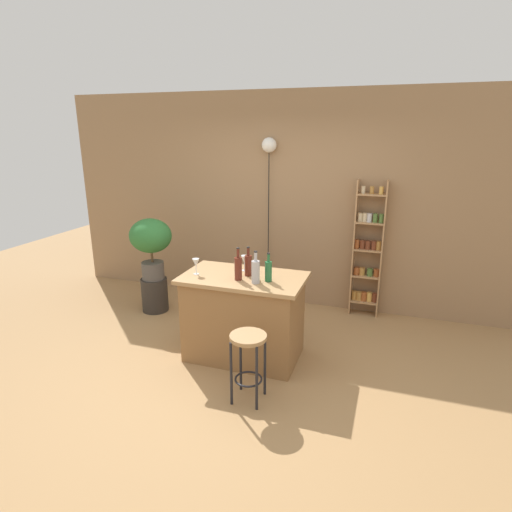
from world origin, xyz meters
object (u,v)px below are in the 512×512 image
object	(u,v)px
plant_stool	(155,294)
wine_glass_left	(196,263)
spice_shelf	(367,253)
bottle_spirits_clear	(268,271)
pendant_globe_light	(269,149)
bottle_olive_oil	(248,265)
bottle_wine_red	(256,271)
wine_glass_center	(244,260)
potted_plant	(151,240)
bottle_soda_blue	(238,268)
bar_stool	(248,352)

from	to	relation	value
plant_stool	wine_glass_left	distance (m)	1.55
spice_shelf	wine_glass_left	distance (m)	2.25
bottle_spirits_clear	pendant_globe_light	size ratio (longest dim) A/B	0.13
bottle_olive_oil	bottle_spirits_clear	world-z (taller)	bottle_olive_oil
bottle_wine_red	wine_glass_center	world-z (taller)	bottle_wine_red
plant_stool	wine_glass_center	size ratio (longest dim) A/B	2.72
spice_shelf	wine_glass_center	distance (m)	1.77
plant_stool	bottle_spirits_clear	distance (m)	2.12
plant_stool	bottle_wine_red	world-z (taller)	bottle_wine_red
potted_plant	bottle_spirits_clear	bearing A→B (deg)	-23.67
plant_stool	pendant_globe_light	bearing A→B (deg)	31.46
potted_plant	bottle_spirits_clear	size ratio (longest dim) A/B	2.79
bottle_soda_blue	bottle_spirits_clear	xyz separation A→B (m)	(0.29, 0.06, -0.02)
spice_shelf	bottle_olive_oil	distance (m)	1.82
bar_stool	spice_shelf	distance (m)	2.37
potted_plant	bottle_wine_red	xyz separation A→B (m)	(1.71, -0.88, 0.06)
potted_plant	bottle_spirits_clear	distance (m)	1.97
bottle_wine_red	wine_glass_center	xyz separation A→B (m)	(-0.23, 0.32, -0.00)
bottle_soda_blue	pendant_globe_light	distance (m)	1.98
spice_shelf	wine_glass_left	size ratio (longest dim) A/B	10.58
pendant_globe_light	spice_shelf	bearing A→B (deg)	-1.79
bottle_wine_red	bottle_spirits_clear	size ratio (longest dim) A/B	1.12
bar_stool	wine_glass_center	distance (m)	1.08
pendant_globe_light	bottle_olive_oil	bearing A→B (deg)	-80.64
wine_glass_left	wine_glass_center	size ratio (longest dim) A/B	1.00
bottle_wine_red	bottle_soda_blue	distance (m)	0.19
bar_stool	plant_stool	size ratio (longest dim) A/B	1.41
potted_plant	bottle_olive_oil	bearing A→B (deg)	-24.01
bottle_wine_red	bottle_soda_blue	bearing A→B (deg)	170.19
bottle_soda_blue	wine_glass_left	xyz separation A→B (m)	(-0.47, 0.02, -0.01)
potted_plant	bottle_wine_red	distance (m)	1.92
bar_stool	bottle_olive_oil	world-z (taller)	bottle_olive_oil
bottle_wine_red	bottle_spirits_clear	bearing A→B (deg)	42.33
spice_shelf	potted_plant	xyz separation A→B (m)	(-2.63, -0.77, 0.13)
bottle_wine_red	bottle_spirits_clear	distance (m)	0.14
bottle_wine_red	wine_glass_center	size ratio (longest dim) A/B	1.95
spice_shelf	bottle_spirits_clear	world-z (taller)	spice_shelf
bottle_spirits_clear	bottle_soda_blue	bearing A→B (deg)	-168.67
bottle_spirits_clear	pendant_globe_light	bearing A→B (deg)	106.99
spice_shelf	bottle_soda_blue	size ratio (longest dim) A/B	5.30
bottle_olive_oil	wine_glass_center	xyz separation A→B (m)	(-0.09, 0.13, 0.00)
pendant_globe_light	bottle_spirits_clear	bearing A→B (deg)	-73.01
bottle_olive_oil	bottle_spirits_clear	bearing A→B (deg)	-21.47
bottle_spirits_clear	wine_glass_center	size ratio (longest dim) A/B	1.74
plant_stool	bottle_olive_oil	size ratio (longest dim) A/B	1.48
bar_stool	bottle_olive_oil	xyz separation A→B (m)	(-0.26, 0.73, 0.54)
spice_shelf	bottle_olive_oil	size ratio (longest dim) A/B	5.77
bottle_soda_blue	potted_plant	bearing A→B (deg)	150.73
bar_stool	pendant_globe_light	bearing A→B (deg)	102.75
spice_shelf	bottle_wine_red	world-z (taller)	spice_shelf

